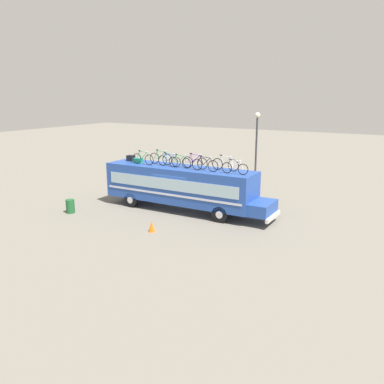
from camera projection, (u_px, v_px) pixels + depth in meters
The scene contains 15 objects.
ground_plane at pixel (179, 210), 25.95m from camera, with size 120.00×120.00×0.00m, color slate.
bus at pixel (182, 185), 25.45m from camera, with size 11.54×2.40×2.86m.
luggage_bag_1 at pixel (131, 158), 27.48m from camera, with size 0.51×0.40×0.40m, color black.
luggage_bag_2 at pixel (138, 160), 26.78m from camera, with size 0.63×0.38×0.31m, color #1E7F66.
rooftop_bicycle_1 at pixel (143, 159), 26.07m from camera, with size 1.71×0.44×0.93m.
rooftop_bicycle_2 at pixel (161, 158), 26.12m from camera, with size 1.75×0.44×0.97m.
rooftop_bicycle_3 at pixel (169, 161), 25.41m from camera, with size 1.72×0.44×0.89m.
rooftop_bicycle_4 at pixel (180, 162), 24.90m from camera, with size 1.63×0.44×0.88m.
rooftop_bicycle_5 at pixel (195, 162), 24.61m from camera, with size 1.77×0.44×0.97m.
rooftop_bicycle_6 at pixel (205, 165), 23.84m from camera, with size 1.79×0.44×0.93m.
rooftop_bicycle_7 at pixel (225, 164), 23.99m from camera, with size 1.78×0.44×0.95m.
rooftop_bicycle_8 at pixel (235, 168), 22.95m from camera, with size 1.68×0.44×0.86m.
trash_bin at pixel (70, 206), 25.18m from camera, with size 0.54×0.54×0.88m, color #1E592D.
traffic_cone at pixel (152, 226), 21.74m from camera, with size 0.35×0.35×0.62m, color orange.
street_lamp at pixel (256, 143), 28.85m from camera, with size 0.39×0.39×6.12m.
Camera 1 is at (13.14, -21.17, 7.40)m, focal length 36.92 mm.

